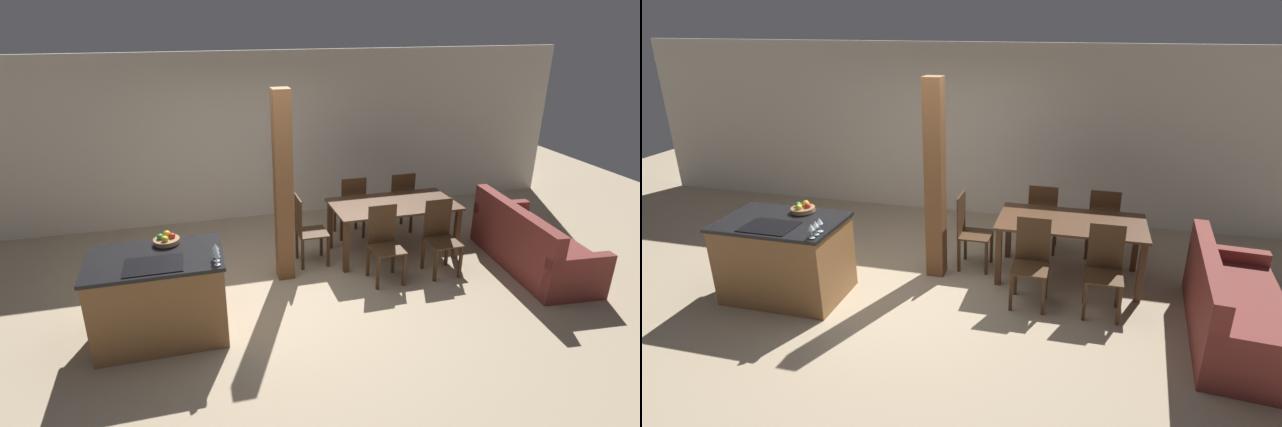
% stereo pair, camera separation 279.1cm
% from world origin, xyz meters
% --- Properties ---
extents(ground_plane, '(16.00, 16.00, 0.00)m').
position_xyz_m(ground_plane, '(0.00, 0.00, 0.00)').
color(ground_plane, tan).
extents(wall_back, '(11.20, 0.08, 2.70)m').
position_xyz_m(wall_back, '(0.00, 2.70, 1.35)').
color(wall_back, silver).
rests_on(wall_back, ground_plane).
extents(kitchen_island, '(1.35, 0.89, 0.95)m').
position_xyz_m(kitchen_island, '(-1.32, -0.45, 0.47)').
color(kitchen_island, olive).
rests_on(kitchen_island, ground_plane).
extents(fruit_bowl, '(0.27, 0.27, 0.12)m').
position_xyz_m(fruit_bowl, '(-1.20, -0.17, 0.98)').
color(fruit_bowl, '#99704C').
rests_on(fruit_bowl, kitchen_island).
extents(wine_glass_near, '(0.07, 0.07, 0.15)m').
position_xyz_m(wine_glass_near, '(-0.71, -0.82, 1.06)').
color(wine_glass_near, silver).
rests_on(wine_glass_near, kitchen_island).
extents(wine_glass_middle, '(0.07, 0.07, 0.15)m').
position_xyz_m(wine_glass_middle, '(-0.71, -0.73, 1.06)').
color(wine_glass_middle, silver).
rests_on(wine_glass_middle, kitchen_island).
extents(wine_glass_far, '(0.07, 0.07, 0.15)m').
position_xyz_m(wine_glass_far, '(-0.71, -0.65, 1.06)').
color(wine_glass_far, silver).
rests_on(wine_glass_far, kitchen_island).
extents(dining_table, '(1.75, 0.90, 0.76)m').
position_xyz_m(dining_table, '(1.82, 0.75, 0.66)').
color(dining_table, '#51331E').
rests_on(dining_table, ground_plane).
extents(dining_chair_near_left, '(0.40, 0.40, 0.98)m').
position_xyz_m(dining_chair_near_left, '(1.42, 0.08, 0.51)').
color(dining_chair_near_left, '#472D19').
rests_on(dining_chair_near_left, ground_plane).
extents(dining_chair_near_right, '(0.40, 0.40, 0.98)m').
position_xyz_m(dining_chair_near_right, '(2.21, 0.08, 0.51)').
color(dining_chair_near_right, '#472D19').
rests_on(dining_chair_near_right, ground_plane).
extents(dining_chair_far_left, '(0.40, 0.40, 0.98)m').
position_xyz_m(dining_chair_far_left, '(1.42, 1.42, 0.51)').
color(dining_chair_far_left, '#472D19').
rests_on(dining_chair_far_left, ground_plane).
extents(dining_chair_far_right, '(0.40, 0.40, 0.98)m').
position_xyz_m(dining_chair_far_right, '(2.21, 1.42, 0.51)').
color(dining_chair_far_right, '#472D19').
rests_on(dining_chair_far_right, ground_plane).
extents(dining_chair_head_end, '(0.40, 0.40, 0.98)m').
position_xyz_m(dining_chair_head_end, '(0.56, 0.75, 0.51)').
color(dining_chair_head_end, '#472D19').
rests_on(dining_chair_head_end, ground_plane).
extents(couch, '(1.00, 2.02, 0.87)m').
position_xyz_m(couch, '(3.47, -0.13, 0.29)').
color(couch, maroon).
rests_on(couch, ground_plane).
extents(timber_post, '(0.21, 0.21, 2.43)m').
position_xyz_m(timber_post, '(0.20, 0.47, 1.22)').
color(timber_post, brown).
rests_on(timber_post, ground_plane).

